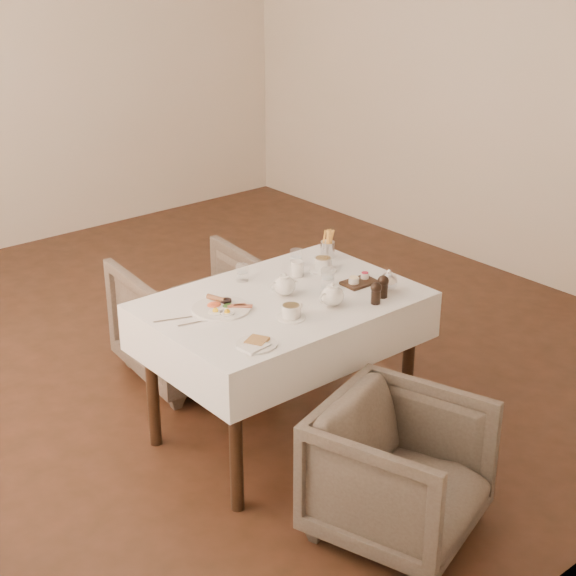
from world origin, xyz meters
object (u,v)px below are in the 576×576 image
(table, at_px, (282,321))
(breakfast_plate, at_px, (221,307))
(teapot_centre, at_px, (284,284))
(armchair_near, at_px, (400,471))
(armchair_far, at_px, (193,317))

(table, distance_m, breakfast_plate, 0.33)
(table, relative_size, breakfast_plate, 4.71)
(table, bearing_deg, breakfast_plate, 163.79)
(breakfast_plate, xyz_separation_m, teapot_centre, (0.33, -0.06, 0.05))
(breakfast_plate, bearing_deg, armchair_near, -71.13)
(armchair_near, bearing_deg, teapot_centre, 63.83)
(table, bearing_deg, teapot_centre, 34.60)
(table, distance_m, armchair_far, 0.89)
(armchair_far, bearing_deg, teapot_centre, 95.51)
(armchair_near, relative_size, breakfast_plate, 2.42)
(armchair_far, height_order, breakfast_plate, breakfast_plate)
(armchair_near, relative_size, armchair_far, 0.87)
(breakfast_plate, bearing_deg, teapot_centre, -3.17)
(breakfast_plate, relative_size, teapot_centre, 1.84)
(armchair_far, bearing_deg, breakfast_plate, 71.91)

